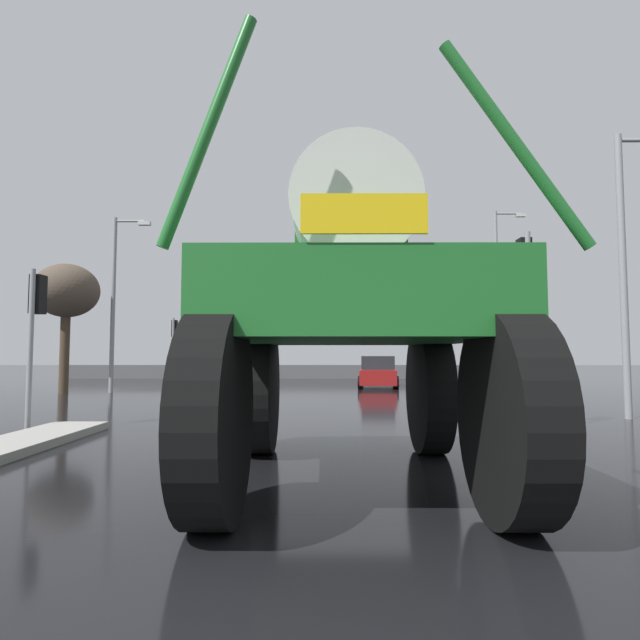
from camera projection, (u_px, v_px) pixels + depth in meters
ground_plane at (306, 399)px, 18.70m from camera, size 120.00×120.00×0.00m
oversize_sprayer at (351, 321)px, 6.70m from camera, size 4.10×5.65×4.83m
sedan_ahead at (378, 372)px, 25.46m from camera, size 2.20×4.25×1.52m
traffic_signal_near_left at (36, 313)px, 11.13m from camera, size 0.24×0.54×3.40m
traffic_signal_near_right at (526, 286)px, 11.09m from camera, size 0.24×0.54×4.19m
traffic_signal_far_left at (434, 331)px, 25.95m from camera, size 0.24×0.55×3.77m
traffic_signal_far_right at (174, 337)px, 26.02m from camera, size 0.24×0.55×3.41m
streetlight_near_right at (628, 258)px, 13.11m from camera, size 1.77×0.24×7.22m
streetlight_far_left at (116, 295)px, 21.98m from camera, size 1.60×0.24×7.43m
streetlight_far_right at (499, 289)px, 28.29m from camera, size 1.73×0.24×9.47m
bare_tree_left at (66, 292)px, 21.29m from camera, size 2.58×2.58×5.31m
roadside_barrier at (314, 372)px, 34.52m from camera, size 32.69×0.24×0.90m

